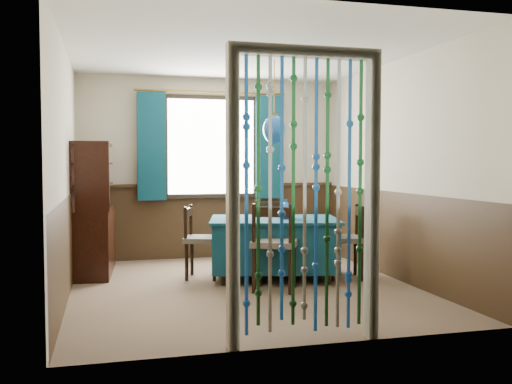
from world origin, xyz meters
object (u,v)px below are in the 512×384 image
object	(u,v)px
chair_right	(347,239)
chair_near	(274,244)
dining_table	(274,243)
chair_left	(200,239)
vase_table	(286,210)
vase_sideboard	(98,199)
bowl_shelf	(97,182)
sideboard	(93,227)
pendant_lamp	(274,129)
chair_far	(271,232)

from	to	relation	value
chair_right	chair_near	bearing A→B (deg)	124.70
dining_table	chair_left	distance (m)	0.85
vase_table	vase_sideboard	xyz separation A→B (m)	(-2.09, 1.09, 0.08)
vase_table	chair_right	bearing A→B (deg)	-14.85
dining_table	bowl_shelf	xyz separation A→B (m)	(-1.96, 0.59, 0.70)
bowl_shelf	vase_sideboard	size ratio (longest dim) A/B	1.27
chair_left	bowl_shelf	size ratio (longest dim) A/B	3.64
sideboard	chair_left	bearing A→B (deg)	-21.77
dining_table	chair_left	xyz separation A→B (m)	(-0.82, 0.24, 0.04)
chair_near	chair_right	size ratio (longest dim) A/B	1.08
dining_table	sideboard	size ratio (longest dim) A/B	1.04
dining_table	chair_right	distance (m)	0.84
pendant_lamp	sideboard	bearing A→B (deg)	157.62
chair_near	chair_left	bearing A→B (deg)	150.79
pendant_lamp	vase_sideboard	world-z (taller)	pendant_lamp
chair_far	pendant_lamp	world-z (taller)	pendant_lamp
dining_table	pendant_lamp	size ratio (longest dim) A/B	1.73
chair_right	vase_sideboard	xyz separation A→B (m)	(-2.78, 1.27, 0.42)
sideboard	bowl_shelf	xyz separation A→B (m)	(0.06, -0.24, 0.55)
chair_near	vase_sideboard	distance (m)	2.48
dining_table	vase_table	distance (m)	0.41
sideboard	pendant_lamp	distance (m)	2.47
chair_left	bowl_shelf	world-z (taller)	bowl_shelf
chair_near	bowl_shelf	world-z (taller)	bowl_shelf
sideboard	vase_table	bearing A→B (deg)	-17.51
vase_sideboard	vase_table	bearing A→B (deg)	-27.54
vase_sideboard	chair_far	bearing A→B (deg)	-11.71
bowl_shelf	vase_sideboard	xyz separation A→B (m)	(0.00, 0.47, -0.23)
pendant_lamp	chair_near	bearing A→B (deg)	-106.40
chair_near	vase_table	distance (m)	0.73
chair_far	vase_sideboard	xyz separation A→B (m)	(-2.11, 0.44, 0.42)
sideboard	bowl_shelf	distance (m)	0.60
chair_left	sideboard	world-z (taller)	sideboard
chair_left	chair_far	bearing A→B (deg)	130.19
chair_right	vase_sideboard	world-z (taller)	vase_sideboard
chair_near	vase_sideboard	world-z (taller)	vase_sideboard
chair_far	bowl_shelf	size ratio (longest dim) A/B	3.72
chair_left	bowl_shelf	xyz separation A→B (m)	(-1.14, 0.34, 0.66)
chair_near	bowl_shelf	distance (m)	2.23
chair_far	sideboard	xyz separation A→B (m)	(-2.17, 0.20, 0.10)
chair_left	vase_table	distance (m)	1.05
chair_far	pendant_lamp	bearing A→B (deg)	85.89
chair_near	vase_sideboard	bearing A→B (deg)	160.90
chair_far	chair_left	size ratio (longest dim) A/B	1.02
chair_far	vase_table	distance (m)	0.74
vase_sideboard	chair_left	bearing A→B (deg)	-35.63
chair_left	sideboard	xyz separation A→B (m)	(-1.20, 0.59, 0.11)
vase_sideboard	sideboard	bearing A→B (deg)	-104.42
dining_table	chair_near	distance (m)	0.64
dining_table	chair_right	xyz separation A→B (m)	(0.82, -0.21, 0.04)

